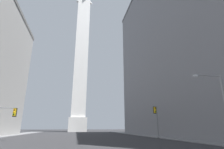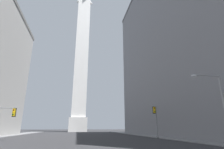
# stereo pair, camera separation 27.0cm
# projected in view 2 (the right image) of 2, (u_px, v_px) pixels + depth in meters

# --- Properties ---
(sidewalk_right) EXTENTS (5.00, 102.87, 0.15)m
(sidewalk_right) POSITION_uv_depth(u_px,v_px,m) (171.00, 138.00, 32.25)
(sidewalk_right) COLOR slate
(sidewalk_right) RESTS_ON ground_plane
(building_right) EXTENTS (23.02, 59.70, 45.85)m
(building_right) POSITION_uv_depth(u_px,v_px,m) (200.00, 38.00, 42.63)
(building_right) COLOR slate
(building_right) RESTS_ON ground_plane
(obelisk) EXTENTS (8.28, 8.28, 78.56)m
(obelisk) POSITION_uv_depth(u_px,v_px,m) (82.00, 56.00, 91.64)
(obelisk) COLOR silver
(obelisk) RESTS_ON ground_plane
(traffic_light_mid_right) EXTENTS (0.78, 0.50, 5.79)m
(traffic_light_mid_right) POSITION_uv_depth(u_px,v_px,m) (156.00, 117.00, 32.97)
(traffic_light_mid_right) COLOR slate
(traffic_light_mid_right) RESTS_ON ground_plane
(street_lamp) EXTENTS (3.49, 0.36, 7.40)m
(street_lamp) POSITION_uv_depth(u_px,v_px,m) (218.00, 100.00, 18.22)
(street_lamp) COLOR gray
(street_lamp) RESTS_ON ground_plane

